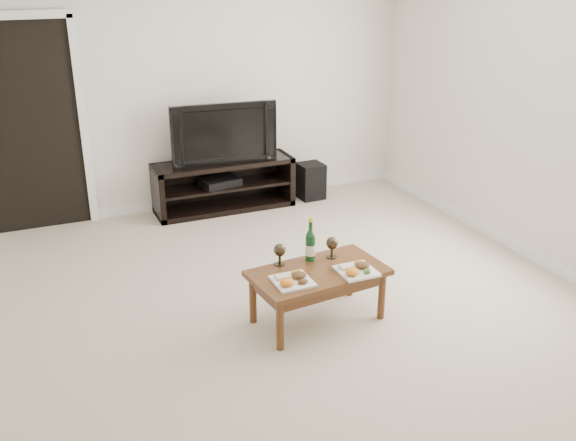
# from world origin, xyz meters

# --- Properties ---
(floor) EXTENTS (5.50, 5.50, 0.00)m
(floor) POSITION_xyz_m (0.00, 0.00, 0.00)
(floor) COLOR beige
(floor) RESTS_ON ground
(back_wall) EXTENTS (5.00, 0.04, 2.60)m
(back_wall) POSITION_xyz_m (0.00, 2.77, 1.30)
(back_wall) COLOR silver
(back_wall) RESTS_ON ground
(doorway) EXTENTS (0.90, 0.02, 2.05)m
(doorway) POSITION_xyz_m (-1.55, 2.73, 1.02)
(doorway) COLOR black
(doorway) RESTS_ON ground
(media_console) EXTENTS (1.51, 0.45, 0.55)m
(media_console) POSITION_xyz_m (0.31, 2.50, 0.28)
(media_console) COLOR black
(media_console) RESTS_ON ground
(television) EXTENTS (1.13, 0.23, 0.65)m
(television) POSITION_xyz_m (0.31, 2.50, 0.87)
(television) COLOR black
(television) RESTS_ON media_console
(av_receiver) EXTENTS (0.44, 0.36, 0.08)m
(av_receiver) POSITION_xyz_m (0.26, 2.48, 0.33)
(av_receiver) COLOR black
(av_receiver) RESTS_ON media_console
(subwoofer) EXTENTS (0.29, 0.29, 0.41)m
(subwoofer) POSITION_xyz_m (1.33, 2.44, 0.20)
(subwoofer) COLOR black
(subwoofer) RESTS_ON ground
(coffee_table) EXTENTS (1.05, 0.65, 0.42)m
(coffee_table) POSITION_xyz_m (0.23, -0.04, 0.21)
(coffee_table) COLOR #563618
(coffee_table) RESTS_ON ground
(plate_left) EXTENTS (0.27, 0.27, 0.07)m
(plate_left) POSITION_xyz_m (-0.03, -0.15, 0.45)
(plate_left) COLOR white
(plate_left) RESTS_ON coffee_table
(plate_right) EXTENTS (0.27, 0.27, 0.07)m
(plate_right) POSITION_xyz_m (0.47, -0.18, 0.45)
(plate_right) COLOR white
(plate_right) RESTS_ON coffee_table
(wine_bottle) EXTENTS (0.07, 0.07, 0.35)m
(wine_bottle) POSITION_xyz_m (0.25, 0.14, 0.59)
(wine_bottle) COLOR #0F3A18
(wine_bottle) RESTS_ON coffee_table
(goblet_left) EXTENTS (0.09, 0.09, 0.17)m
(goblet_left) POSITION_xyz_m (0.00, 0.16, 0.51)
(goblet_left) COLOR #33291B
(goblet_left) RESTS_ON coffee_table
(goblet_right) EXTENTS (0.09, 0.09, 0.17)m
(goblet_right) POSITION_xyz_m (0.42, 0.12, 0.51)
(goblet_right) COLOR #33291B
(goblet_right) RESTS_ON coffee_table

